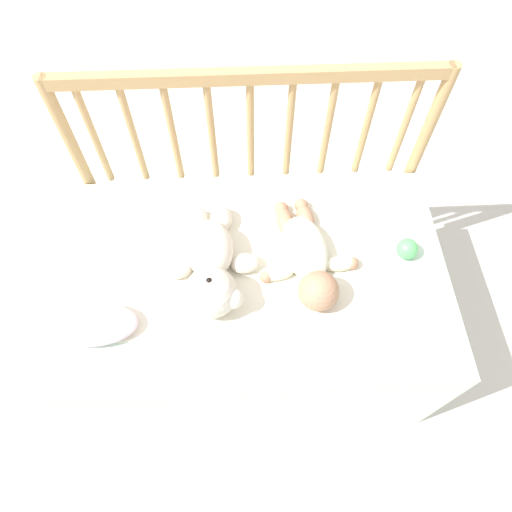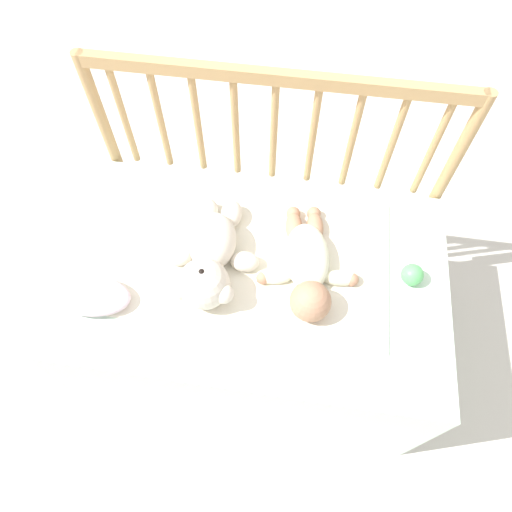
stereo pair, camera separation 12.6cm
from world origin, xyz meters
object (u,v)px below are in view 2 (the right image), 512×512
at_px(small_pillow, 88,295).
at_px(toy_ball, 412,275).
at_px(baby, 307,266).
at_px(teddy_bear, 210,257).

height_order(small_pillow, toy_ball, toy_ball).
height_order(baby, small_pillow, baby).
bearing_deg(small_pillow, teddy_bear, 25.49).
bearing_deg(small_pillow, toy_ball, 12.46).
relative_size(teddy_bear, small_pillow, 1.59).
distance_m(baby, small_pillow, 0.61).
distance_m(teddy_bear, small_pillow, 0.35).
bearing_deg(toy_ball, small_pillow, -167.54).
distance_m(teddy_bear, toy_ball, 0.57).
xyz_separation_m(baby, toy_ball, (0.29, 0.02, -0.01)).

